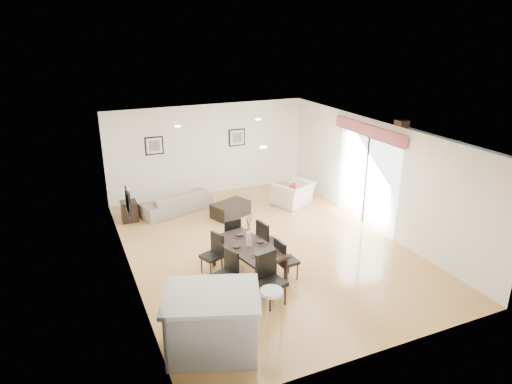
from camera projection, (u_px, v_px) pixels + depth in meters
name	position (u px, v px, depth m)	size (l,w,h in m)	color
ground	(264.00, 247.00, 10.57)	(8.00, 8.00, 0.00)	tan
wall_back	(209.00, 150.00, 13.54)	(6.00, 0.04, 2.70)	white
wall_front	(379.00, 279.00, 6.66)	(6.00, 0.04, 2.70)	white
wall_left	(126.00, 213.00, 8.97)	(0.04, 8.00, 2.70)	white
wall_right	(375.00, 176.00, 11.23)	(0.04, 8.00, 2.70)	white
ceiling	(265.00, 133.00, 9.64)	(6.00, 8.00, 0.02)	white
sofa	(176.00, 202.00, 12.47)	(1.98, 0.77, 0.58)	gray
armchair	(293.00, 194.00, 12.94)	(1.03, 0.90, 0.67)	beige
courtyard_plant_a	(465.00, 204.00, 12.18)	(0.61, 0.53, 0.68)	#305022
courtyard_plant_b	(427.00, 188.00, 13.53)	(0.33, 0.33, 0.58)	#305022
dining_table	(249.00, 249.00, 9.15)	(1.15, 1.78, 0.68)	black
dining_chair_wnear	(228.00, 270.00, 8.65)	(0.49, 0.49, 0.85)	black
dining_chair_wfar	(214.00, 251.00, 9.36)	(0.49, 0.49, 0.85)	black
dining_chair_enear	(284.00, 258.00, 9.06)	(0.43, 0.43, 0.88)	black
dining_chair_efar	(266.00, 239.00, 9.74)	(0.49, 0.49, 0.95)	black
dining_chair_head	(269.00, 276.00, 8.30)	(0.52, 0.52, 0.98)	black
dining_chair_foot	(231.00, 234.00, 10.08)	(0.42, 0.42, 0.87)	black
vase	(249.00, 234.00, 9.04)	(0.81, 1.24, 0.63)	white
coffee_table	(231.00, 209.00, 12.21)	(0.98, 0.59, 0.39)	black
side_table	(129.00, 211.00, 11.90)	(0.40, 0.40, 0.54)	black
table_lamp	(127.00, 193.00, 11.73)	(0.19, 0.19, 0.36)	white
cushion	(292.00, 189.00, 12.76)	(0.28, 0.09, 0.28)	#A21914
kitchen_island	(212.00, 322.00, 7.05)	(1.77, 1.57, 1.03)	silver
bar_stool	(271.00, 297.00, 7.37)	(0.38, 0.38, 0.83)	white
framed_print_back_left	(154.00, 146.00, 12.81)	(0.52, 0.04, 0.52)	black
framed_print_back_right	(237.00, 137.00, 13.75)	(0.52, 0.04, 0.52)	black
framed_print_left_wall	(128.00, 202.00, 8.71)	(0.04, 0.52, 0.52)	black
sliding_door	(367.00, 160.00, 11.37)	(0.12, 2.70, 2.57)	white
courtyard	(444.00, 168.00, 13.32)	(6.00, 6.00, 2.00)	gray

